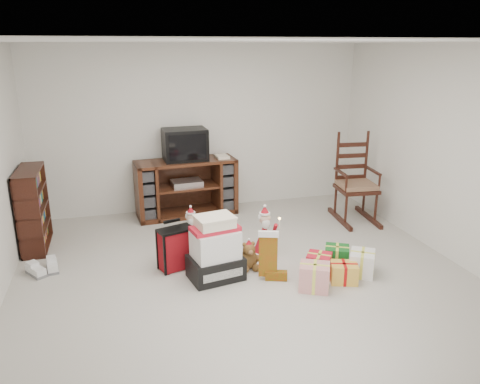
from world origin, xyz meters
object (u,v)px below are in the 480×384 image
Objects in this scene: tv_stand at (186,187)px; santa_figurine at (264,236)px; red_suitcase at (176,249)px; bookshelf at (33,210)px; crt_television at (185,144)px; teddy_bear at (249,257)px; gift_pile at (215,252)px; gift_cluster at (339,265)px; sneaker_pair at (44,269)px; mrs_claus_figurine at (191,231)px; rocking_chair at (354,189)px.

santa_figurine is at bearing -71.96° from tv_stand.
tv_stand is at bearing 59.12° from red_suitcase.
bookshelf is at bearing 128.18° from red_suitcase.
crt_television is at bearing 70.36° from tv_stand.
teddy_bear is at bearing -83.43° from tv_stand.
gift_pile is at bearing -162.76° from teddy_bear.
santa_figurine is 2.00m from crt_television.
gift_cluster is 1.43× the size of crt_television.
crt_television is (-0.68, 1.68, 0.84)m from santa_figurine.
teddy_bear is 0.52× the size of santa_figurine.
crt_television is (0.03, 2.14, 0.76)m from gift_pile.
crt_television is (1.88, 1.50, 1.03)m from sneaker_pair.
crt_television reaches higher than gift_cluster.
crt_television reaches higher than tv_stand.
mrs_claus_figurine is at bearing 139.34° from gift_cluster.
teddy_bear is 2.25m from crt_television.
crt_television is (0.15, 1.24, 0.87)m from mrs_claus_figurine.
crt_television is (0.41, 1.80, 0.83)m from red_suitcase.
santa_figurine is 0.94m from mrs_claus_figurine.
red_suitcase is 1.51m from sneaker_pair.
santa_figurine reaches higher than gift_cluster.
bookshelf is at bearing -162.58° from crt_television.
sneaker_pair is (0.16, -0.80, -0.44)m from bookshelf.
crt_television is at bearing 13.96° from sneaker_pair.
mrs_claus_figurine is 0.85× the size of crt_television.
bookshelf reaches higher than tv_stand.
red_suitcase is 0.90× the size of crt_television.
mrs_claus_figurine is at bearing -15.72° from bookshelf.
gift_pile is at bearing -145.88° from rocking_chair.
red_suitcase is at bearing -36.08° from sneaker_pair.
crt_television reaches higher than sneaker_pair.
teddy_bear is at bearing -33.08° from red_suitcase.
tv_stand is 1.83m from red_suitcase.
rocking_chair reaches higher than sneaker_pair.
tv_stand is at bearing 83.44° from mrs_claus_figurine.
tv_stand is 2.42m from sneaker_pair.
tv_stand reaches higher than red_suitcase.
tv_stand is 2.12m from gift_pile.
red_suitcase reaches higher than sneaker_pair.
mrs_claus_figurine is at bearing 124.21° from teddy_bear.
crt_television is at bearing 165.30° from rocking_chair.
bookshelf is 2.91m from santa_figurine.
red_suitcase reaches higher than mrs_claus_figurine.
bookshelf is 1.63× the size of santa_figurine.
rocking_chair is (2.33, -0.84, 0.03)m from tv_stand.
bookshelf is 1.98m from red_suitcase.
rocking_chair is 2.07× the size of crt_television.
gift_pile is at bearing -147.21° from santa_figurine.
bookshelf is 2.78m from teddy_bear.
santa_figurine is at bearing -11.90° from red_suitcase.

